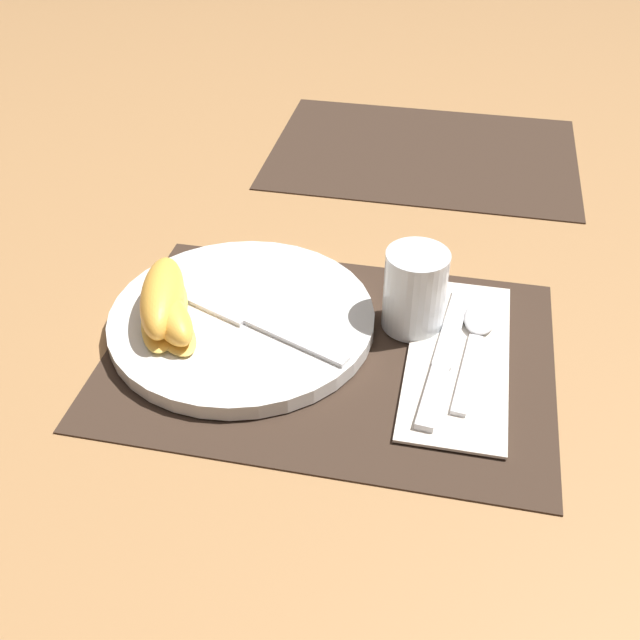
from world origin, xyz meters
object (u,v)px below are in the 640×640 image
(plate, at_px, (242,319))
(knife, at_px, (444,357))
(citrus_wedge_0, at_px, (161,302))
(juice_glass, at_px, (414,294))
(citrus_wedge_1, at_px, (169,317))
(fork, at_px, (254,321))
(spoon, at_px, (477,331))

(plate, xyz_separation_m, knife, (0.21, -0.01, -0.00))
(citrus_wedge_0, bearing_deg, juice_glass, 14.06)
(plate, height_order, knife, plate)
(juice_glass, relative_size, citrus_wedge_1, 0.86)
(fork, bearing_deg, plate, 141.75)
(knife, relative_size, spoon, 1.23)
(juice_glass, distance_m, citrus_wedge_1, 0.25)
(knife, relative_size, citrus_wedge_1, 2.11)
(fork, relative_size, citrus_wedge_0, 1.35)
(knife, xyz_separation_m, citrus_wedge_1, (-0.27, -0.03, 0.03))
(knife, height_order, citrus_wedge_0, citrus_wedge_0)
(juice_glass, bearing_deg, plate, -167.53)
(spoon, relative_size, fork, 0.95)
(plate, distance_m, citrus_wedge_1, 0.08)
(plate, relative_size, spoon, 1.57)
(citrus_wedge_1, bearing_deg, fork, 18.94)
(plate, distance_m, citrus_wedge_0, 0.08)
(knife, xyz_separation_m, fork, (-0.19, 0.00, 0.01))
(citrus_wedge_1, bearing_deg, plate, 33.45)
(plate, bearing_deg, citrus_wedge_0, -162.38)
(fork, bearing_deg, citrus_wedge_0, -173.68)
(juice_glass, xyz_separation_m, citrus_wedge_0, (-0.25, -0.06, -0.00))
(fork, bearing_deg, spoon, 11.02)
(fork, bearing_deg, citrus_wedge_1, -161.06)
(plate, bearing_deg, juice_glass, 12.47)
(knife, bearing_deg, fork, 179.79)
(plate, distance_m, fork, 0.02)
(spoon, bearing_deg, citrus_wedge_1, -166.85)
(knife, bearing_deg, plate, 176.07)
(juice_glass, height_order, fork, juice_glass)
(juice_glass, bearing_deg, spoon, -7.18)
(plate, distance_m, juice_glass, 0.18)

